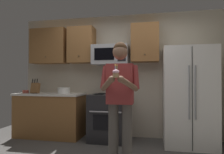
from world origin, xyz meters
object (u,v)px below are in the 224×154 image
at_px(knife_block, 35,88).
at_px(bowl_large_white, 64,90).
at_px(refrigerator, 189,97).
at_px(oven_range, 109,117).
at_px(microwave, 111,55).
at_px(cupcake, 116,73).
at_px(bowl_small_colored, 26,92).
at_px(person, 120,95).

xyz_separation_m(knife_block, bowl_large_white, (0.63, 0.06, -0.05)).
xyz_separation_m(refrigerator, bowl_large_white, (-2.50, 0.07, 0.08)).
height_order(oven_range, refrigerator, refrigerator).
xyz_separation_m(microwave, knife_block, (-1.62, -0.15, -0.69)).
relative_size(oven_range, cupcake, 5.36).
distance_m(refrigerator, knife_block, 3.13).
bearing_deg(cupcake, bowl_small_colored, 148.43).
relative_size(refrigerator, cupcake, 10.35).
bearing_deg(refrigerator, oven_range, 178.50).
relative_size(microwave, knife_block, 2.31).
xyz_separation_m(knife_block, bowl_small_colored, (-0.24, 0.01, -0.08)).
bearing_deg(knife_block, bowl_small_colored, 177.53).
bearing_deg(cupcake, refrigerator, 50.99).
bearing_deg(refrigerator, bowl_small_colored, 179.65).
relative_size(knife_block, person, 0.18).
bearing_deg(refrigerator, knife_block, 179.82).
bearing_deg(oven_range, cupcake, -74.39).
height_order(oven_range, bowl_large_white, bowl_large_white).
bearing_deg(bowl_small_colored, oven_range, 0.58).
distance_m(oven_range, cupcake, 1.68).
relative_size(microwave, refrigerator, 0.41).
relative_size(knife_block, bowl_large_white, 1.20).
xyz_separation_m(bowl_large_white, bowl_small_colored, (-0.87, -0.05, -0.03)).
height_order(refrigerator, person, refrigerator).
bearing_deg(bowl_small_colored, refrigerator, -0.35).
height_order(microwave, cupcake, microwave).
xyz_separation_m(bowl_large_white, person, (1.39, -1.11, 0.01)).
height_order(refrigerator, knife_block, refrigerator).
bearing_deg(oven_range, bowl_small_colored, -179.42).
distance_m(bowl_small_colored, cupcake, 2.67).
height_order(person, cupcake, person).
xyz_separation_m(oven_range, refrigerator, (1.50, -0.04, 0.44)).
relative_size(oven_range, refrigerator, 0.52).
height_order(bowl_large_white, cupcake, cupcake).
xyz_separation_m(oven_range, microwave, (0.00, 0.12, 1.26)).
xyz_separation_m(oven_range, knife_block, (-1.62, -0.03, 0.57)).
bearing_deg(person, oven_range, 110.03).
bearing_deg(bowl_large_white, refrigerator, -1.70).
distance_m(oven_range, microwave, 1.26).
bearing_deg(microwave, knife_block, -174.77).
bearing_deg(knife_block, refrigerator, -0.18).
xyz_separation_m(bowl_small_colored, cupcake, (2.26, -1.39, 0.34)).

